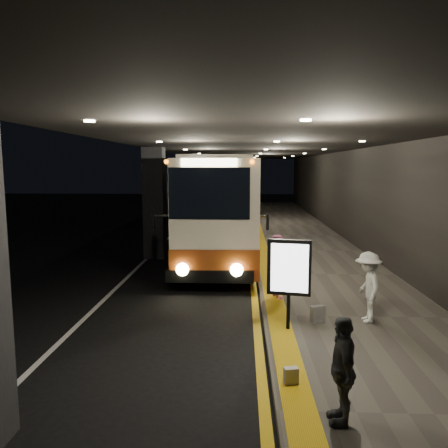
{
  "coord_description": "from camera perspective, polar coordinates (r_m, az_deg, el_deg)",
  "views": [
    {
      "loc": [
        2.0,
        -13.16,
        3.64
      ],
      "look_at": [
        1.37,
        1.56,
        1.7
      ],
      "focal_mm": 35.0,
      "sensor_mm": 36.0,
      "label": 1
    }
  ],
  "objects": [
    {
      "name": "terminal_wall",
      "position": [
        18.85,
        17.91,
        5.19
      ],
      "size": [
        0.1,
        50.0,
        6.0
      ],
      "primitive_type": "cube",
      "color": "black",
      "rests_on": "ground"
    },
    {
      "name": "coach_third",
      "position": [
        44.96,
        1.04,
        5.13
      ],
      "size": [
        3.0,
        11.87,
        3.7
      ],
      "rotation": [
        0.0,
        0.0,
        -0.05
      ],
      "color": "beige",
      "rests_on": "ground"
    },
    {
      "name": "info_sign",
      "position": [
        9.42,
        8.51,
        -5.86
      ],
      "size": [
        0.93,
        0.29,
        1.97
      ],
      "rotation": [
        0.0,
        0.0,
        -0.2
      ],
      "color": "black",
      "rests_on": "sidewalk"
    },
    {
      "name": "canopy",
      "position": [
        18.19,
        4.09,
        10.51
      ],
      "size": [
        9.0,
        50.0,
        0.4
      ],
      "primitive_type": "cube",
      "color": "black",
      "rests_on": "support_columns"
    },
    {
      "name": "ground",
      "position": [
        13.8,
        -6.03,
        -7.84
      ],
      "size": [
        90.0,
        90.0,
        0.0
      ],
      "primitive_type": "plane",
      "color": "black"
    },
    {
      "name": "passenger_boarding",
      "position": [
        11.75,
        7.06,
        -5.51
      ],
      "size": [
        0.62,
        0.74,
        1.72
      ],
      "primitive_type": "imported",
      "rotation": [
        0.0,
        0.0,
        1.98
      ],
      "color": "#CA5E86",
      "rests_on": "sidewalk"
    },
    {
      "name": "support_columns",
      "position": [
        17.57,
        -9.06,
        2.71
      ],
      "size": [
        0.8,
        24.8,
        4.4
      ],
      "color": "black",
      "rests_on": "ground"
    },
    {
      "name": "stanchion_post",
      "position": [
        11.75,
        7.02,
        -7.27
      ],
      "size": [
        0.05,
        0.05,
        1.02
      ],
      "primitive_type": "cylinder",
      "color": "black",
      "rests_on": "sidewalk"
    },
    {
      "name": "passenger_waiting_grey",
      "position": [
        6.46,
        15.19,
        -17.85
      ],
      "size": [
        0.49,
        0.9,
        1.51
      ],
      "primitive_type": "imported",
      "rotation": [
        0.0,
        0.0,
        -1.61
      ],
      "color": "#47484C",
      "rests_on": "sidewalk"
    },
    {
      "name": "sidewalk",
      "position": [
        18.71,
        10.87,
        -3.62
      ],
      "size": [
        4.5,
        50.0,
        0.15
      ],
      "primitive_type": "cube",
      "color": "#514C44",
      "rests_on": "ground"
    },
    {
      "name": "coach_main",
      "position": [
        18.21,
        -0.46,
        1.9
      ],
      "size": [
        2.84,
        12.51,
        3.88
      ],
      "rotation": [
        0.0,
        0.0,
        0.02
      ],
      "color": "beige",
      "rests_on": "ground"
    },
    {
      "name": "kerb_stripe_yellow",
      "position": [
        18.52,
        3.49,
        -3.83
      ],
      "size": [
        0.18,
        50.0,
        0.01
      ],
      "primitive_type": "cube",
      "color": "gold",
      "rests_on": "ground"
    },
    {
      "name": "tactile_strip",
      "position": [
        18.51,
        5.04,
        -3.38
      ],
      "size": [
        0.5,
        50.0,
        0.01
      ],
      "primitive_type": "cube",
      "color": "gold",
      "rests_on": "sidewalk"
    },
    {
      "name": "lane_line_white",
      "position": [
        18.91,
        -9.21,
        -3.68
      ],
      "size": [
        0.12,
        50.0,
        0.01
      ],
      "primitive_type": "cube",
      "color": "silver",
      "rests_on": "ground"
    },
    {
      "name": "bag_polka",
      "position": [
        10.24,
        12.12,
        -11.46
      ],
      "size": [
        0.35,
        0.24,
        0.39
      ],
      "primitive_type": "cube",
      "rotation": [
        0.0,
        0.0,
        0.36
      ],
      "color": "black",
      "rests_on": "sidewalk"
    },
    {
      "name": "bag_plain",
      "position": [
        7.53,
        8.75,
        -19.02
      ],
      "size": [
        0.25,
        0.17,
        0.28
      ],
      "primitive_type": "cube",
      "rotation": [
        0.0,
        0.0,
        0.21
      ],
      "color": "#B5AFAA",
      "rests_on": "sidewalk"
    },
    {
      "name": "passenger_waiting_white",
      "position": [
        10.44,
        18.28,
        -7.82
      ],
      "size": [
        0.54,
        1.06,
        1.6
      ],
      "primitive_type": "imported",
      "rotation": [
        0.0,
        0.0,
        -1.63
      ],
      "color": "silver",
      "rests_on": "sidewalk"
    },
    {
      "name": "coach_second",
      "position": [
        31.0,
        0.14,
        4.24
      ],
      "size": [
        2.93,
        12.47,
        3.9
      ],
      "rotation": [
        0.0,
        0.0,
        0.03
      ],
      "color": "beige",
      "rests_on": "ground"
    }
  ]
}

